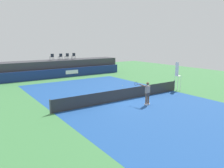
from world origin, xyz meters
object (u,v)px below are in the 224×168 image
spectator_chair_center (67,56)px  net_post_far (174,86)px  net_post_near (50,107)px  tennis_player (147,93)px  spectator_chair_left (60,56)px  tennis_ball (123,86)px  spectator_chair_right (73,56)px  umpire_chair (177,74)px  spectator_chair_far_left (52,57)px

spectator_chair_center → net_post_far: bearing=-73.0°
net_post_near → tennis_player: tennis_player is taller
net_post_near → tennis_player: bearing=-17.2°
spectator_chair_left → tennis_ball: (2.85, -10.38, -2.66)m
net_post_near → tennis_ball: size_ratio=14.71×
spectator_chair_right → umpire_chair: bearing=-75.2°
spectator_chair_center → tennis_player: (-0.97, -17.26, -1.73)m
spectator_chair_far_left → net_post_far: 16.82m
spectator_chair_right → tennis_player: 17.54m
spectator_chair_center → tennis_ball: size_ratio=13.06×
tennis_player → umpire_chair: bearing=19.3°
tennis_player → tennis_ball: (2.80, 6.73, -0.92)m
spectator_chair_center → spectator_chair_right: same height
spectator_chair_right → tennis_ball: (0.79, -10.61, -2.66)m
net_post_far → tennis_player: (-5.62, -2.10, 0.46)m
spectator_chair_far_left → tennis_ball: (3.96, -10.61, -2.66)m
spectator_chair_right → tennis_ball: 10.96m
spectator_chair_center → net_post_near: size_ratio=0.89×
tennis_player → tennis_ball: size_ratio=26.03×
umpire_chair → net_post_far: umpire_chair is taller
umpire_chair → tennis_player: umpire_chair is taller
net_post_far → tennis_ball: net_post_far is taller
net_post_far → spectator_chair_left: bearing=110.7°
spectator_chair_left → spectator_chair_center: (1.03, 0.15, 0.00)m
spectator_chair_right → tennis_ball: spectator_chair_right is taller
spectator_chair_left → net_post_far: bearing=-69.3°
spectator_chair_center → umpire_chair: 16.00m
umpire_chair → net_post_near: size_ratio=2.76×
spectator_chair_left → net_post_far: 16.19m
spectator_chair_center → spectator_chair_right: bearing=4.5°
spectator_chair_left → spectator_chair_right: bearing=6.4°
spectator_chair_right → tennis_player: size_ratio=0.50×
spectator_chair_right → net_post_far: bearing=-76.7°
net_post_near → tennis_player: size_ratio=0.56×
spectator_chair_right → net_post_far: spectator_chair_right is taller
umpire_chair → tennis_ball: bearing=124.9°
spectator_chair_left → spectator_chair_center: bearing=8.3°
spectator_chair_left → umpire_chair: bearing=-67.9°
umpire_chair → tennis_ball: size_ratio=40.59×
spectator_chair_right → tennis_player: bearing=-96.6°
spectator_chair_left → tennis_player: 17.19m
spectator_chair_left → spectator_chair_center: same height
spectator_chair_far_left → spectator_chair_right: same height
spectator_chair_center → spectator_chair_right: 1.04m
spectator_chair_far_left → spectator_chair_center: (2.13, -0.08, 0.00)m
spectator_chair_far_left → net_post_near: bearing=-110.3°
umpire_chair → tennis_player: 6.42m
spectator_chair_far_left → spectator_chair_left: 1.13m
spectator_chair_center → spectator_chair_right: size_ratio=1.00×
net_post_near → net_post_far: bearing=0.0°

